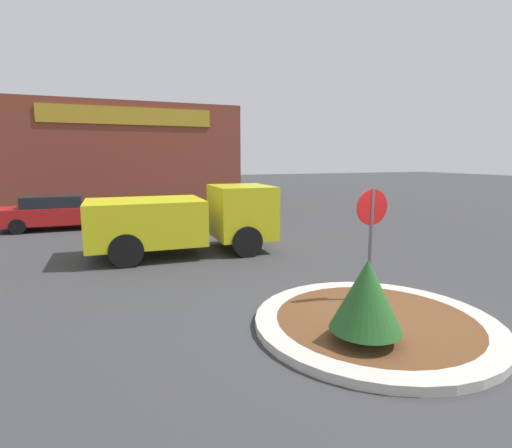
% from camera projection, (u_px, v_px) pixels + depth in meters
% --- Properties ---
extents(ground_plane, '(120.00, 120.00, 0.00)m').
position_uv_depth(ground_plane, '(375.00, 327.00, 6.99)').
color(ground_plane, '#38383A').
extents(traffic_island, '(4.22, 4.22, 0.15)m').
position_uv_depth(traffic_island, '(375.00, 323.00, 6.98)').
color(traffic_island, '#BCB7AD').
rests_on(traffic_island, ground_plane).
extents(stop_sign, '(0.70, 0.07, 2.35)m').
position_uv_depth(stop_sign, '(371.00, 226.00, 7.71)').
color(stop_sign, '#4C4C51').
rests_on(stop_sign, ground_plane).
extents(island_shrub, '(1.10, 1.10, 1.29)m').
position_uv_depth(island_shrub, '(367.00, 295.00, 6.00)').
color(island_shrub, brown).
rests_on(island_shrub, traffic_island).
extents(utility_truck, '(5.61, 2.52, 2.05)m').
position_uv_depth(utility_truck, '(185.00, 218.00, 12.15)').
color(utility_truck, gold).
rests_on(utility_truck, ground_plane).
extents(storefront_building, '(12.45, 6.07, 5.90)m').
position_uv_depth(storefront_building, '(126.00, 157.00, 23.96)').
color(storefront_building, brown).
rests_on(storefront_building, ground_plane).
extents(parked_sedan_red, '(4.67, 1.87, 1.39)m').
position_uv_depth(parked_sedan_red, '(59.00, 212.00, 16.48)').
color(parked_sedan_red, '#B21919').
rests_on(parked_sedan_red, ground_plane).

